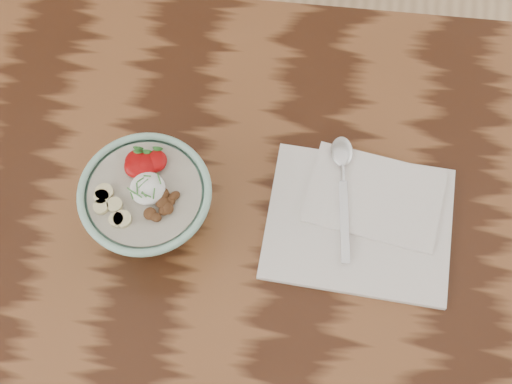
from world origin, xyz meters
TOP-DOWN VIEW (x-y plane):
  - table at (0.00, 0.00)cm, footprint 160.00×90.00cm
  - breakfast_bowl at (-0.14, 6.18)cm, footprint 16.99×16.99cm
  - napkin at (28.23, 9.21)cm, footprint 26.13×22.32cm
  - spoon at (25.01, 15.71)cm, footprint 3.83×18.88cm

SIDE VIEW (x-z plane):
  - table at x=0.00cm, z-range 28.20..103.20cm
  - napkin at x=28.23cm, z-range 74.88..76.41cm
  - spoon at x=25.01cm, z-range 76.45..77.43cm
  - breakfast_bowl at x=-0.14cm, z-range 75.17..86.44cm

